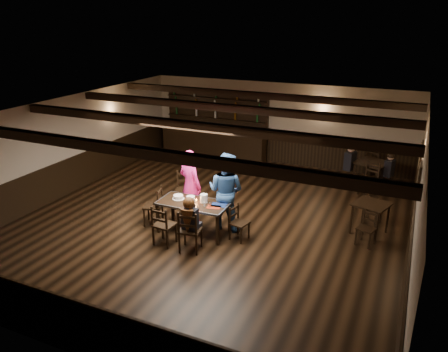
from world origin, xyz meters
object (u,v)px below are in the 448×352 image
at_px(chair_near_left, 162,223).
at_px(bar_counter, 215,136).
at_px(cake, 178,197).
at_px(woman_pink, 190,186).
at_px(dining_table, 193,205).
at_px(chair_near_right, 189,229).
at_px(man_blue, 226,191).

distance_m(chair_near_left, bar_counter, 6.58).
height_order(cake, bar_counter, bar_counter).
xyz_separation_m(woman_pink, bar_counter, (-1.70, 4.95, -0.17)).
distance_m(dining_table, chair_near_right, 0.92).
relative_size(dining_table, man_blue, 0.89).
bearing_deg(man_blue, chair_near_right, 85.18).
height_order(man_blue, cake, man_blue).
xyz_separation_m(chair_near_left, bar_counter, (-1.75, 6.34, 0.19)).
bearing_deg(man_blue, bar_counter, -57.56).
bearing_deg(man_blue, dining_table, 48.40).
bearing_deg(cake, woman_pink, 85.80).
bearing_deg(cake, bar_counter, 106.91).
distance_m(chair_near_right, bar_counter, 6.80).
bearing_deg(chair_near_left, dining_table, 68.57).
xyz_separation_m(chair_near_left, man_blue, (0.89, 1.38, 0.38)).
relative_size(chair_near_right, cake, 3.33).
relative_size(dining_table, woman_pink, 0.91).
xyz_separation_m(chair_near_left, woman_pink, (-0.05, 1.39, 0.36)).
xyz_separation_m(man_blue, bar_counter, (-2.64, 4.95, -0.20)).
xyz_separation_m(dining_table, chair_near_right, (0.34, -0.85, -0.12)).
xyz_separation_m(chair_near_right, man_blue, (0.23, 1.40, 0.37)).
xyz_separation_m(chair_near_left, chair_near_right, (0.67, -0.01, 0.01)).
distance_m(chair_near_left, chair_near_right, 0.67).
relative_size(chair_near_left, woman_pink, 0.52).
bearing_deg(chair_near_right, bar_counter, 110.84).
bearing_deg(chair_near_right, chair_near_left, 178.73).
xyz_separation_m(dining_table, cake, (-0.42, 0.04, 0.12)).
height_order(woman_pink, man_blue, man_blue).
relative_size(woman_pink, cake, 6.29).
bearing_deg(man_blue, woman_pink, 3.83).
relative_size(dining_table, bar_counter, 0.41).
relative_size(dining_table, cake, 5.75).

